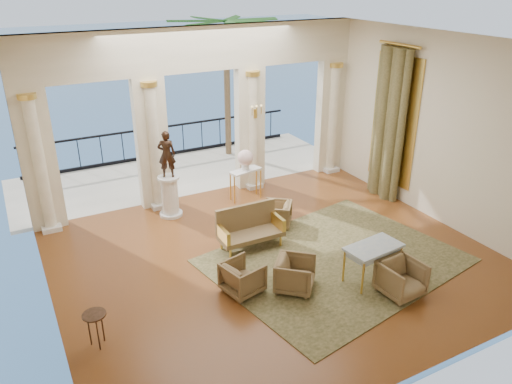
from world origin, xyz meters
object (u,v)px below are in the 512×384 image
pedestal (170,197)px  statue (167,154)px  armchair_b (401,277)px  console_table (246,175)px  armchair_a (295,273)px  armchair_d (243,276)px  settee (249,227)px  game_table (373,250)px  side_table (95,318)px  armchair_c (277,213)px

pedestal → statue: (0.00, 0.00, 1.14)m
armchair_b → console_table: size_ratio=0.82×
armchair_a → pedestal: size_ratio=0.69×
statue → armchair_d: bearing=114.9°
armchair_d → settee: settee is taller
armchair_d → armchair_b: bearing=-133.1°
armchair_b → armchair_d: 3.03m
armchair_d → console_table: (2.01, 3.82, 0.35)m
settee → game_table: (1.54, -2.35, 0.22)m
settee → statue: (-1.05, 2.32, 1.17)m
game_table → side_table: game_table is taller
settee → statue: 2.80m
armchair_b → statue: statue is taller
game_table → statue: size_ratio=1.02×
armchair_c → console_table: console_table is taller
armchair_a → side_table: size_ratio=1.16×
armchair_c → game_table: (0.48, -2.92, 0.37)m
game_table → pedestal: bearing=112.8°
statue → console_table: bearing=-157.0°
game_table → console_table: size_ratio=1.27×
armchair_a → armchair_c: (1.04, 2.48, -0.04)m
game_table → statue: 5.43m
armchair_b → game_table: game_table is taller
armchair_d → settee: bearing=-44.9°
armchair_c → pedestal: (-2.11, 1.75, 0.18)m
armchair_d → console_table: 4.33m
game_table → statue: bearing=112.8°
armchair_a → armchair_b: armchair_b is taller
side_table → pedestal: bearing=56.5°
armchair_a → armchair_b: size_ratio=0.96×
game_table → armchair_b: bearing=-80.7°
pedestal → console_table: size_ratio=1.13×
armchair_a → game_table: 1.62m
armchair_a → pedestal: pedestal is taller
settee → armchair_b: bearing=-59.4°
armchair_b → armchair_c: size_ratio=1.16×
game_table → pedestal: pedestal is taller
armchair_b → armchair_c: (-0.66, 3.57, -0.05)m
statue → side_table: size_ratio=1.85×
pedestal → armchair_d: bearing=-88.0°
armchair_c → statue: 3.04m
armchair_a → pedestal: (-1.07, 4.22, 0.14)m
armchair_b → armchair_c: bearing=96.5°
side_table → armchair_b: bearing=-13.1°
armchair_b → armchair_d: size_ratio=1.09×
armchair_b → settee: 3.46m
armchair_d → game_table: bearing=-122.7°
statue → console_table: size_ratio=1.24×
settee → game_table: settee is taller
console_table → side_table: bearing=-152.3°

